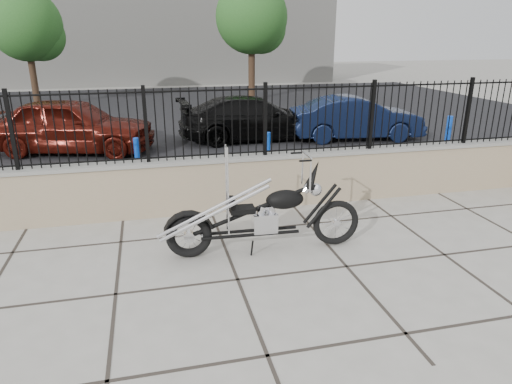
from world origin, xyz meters
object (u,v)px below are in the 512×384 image
object	(u,v)px
chopper_motorcycle	(261,199)
car_black	(253,118)
car_red	(71,125)
car_blue	(356,118)

from	to	relation	value
chopper_motorcycle	car_black	size ratio (longest dim) A/B	0.61
car_red	car_blue	distance (m)	7.94
car_red	car_blue	bearing A→B (deg)	-76.64
car_black	car_blue	distance (m)	3.03
chopper_motorcycle	car_blue	world-z (taller)	chopper_motorcycle
car_black	chopper_motorcycle	bearing A→B (deg)	165.98
car_black	car_blue	size ratio (longest dim) A/B	1.14
car_black	car_blue	world-z (taller)	car_black
car_black	car_blue	bearing A→B (deg)	-104.73
car_red	car_black	bearing A→B (deg)	-69.90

